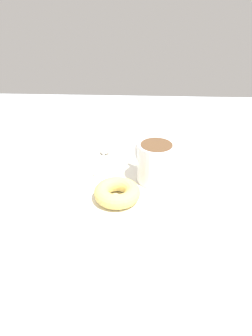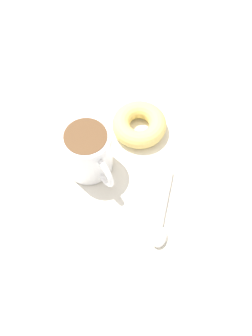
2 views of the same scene
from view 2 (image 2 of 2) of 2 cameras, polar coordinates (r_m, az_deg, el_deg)
ground_plane at (r=80.98cm, az=2.19°, el=0.08°), size 120.00×120.00×2.00cm
napkin at (r=78.97cm, az=-0.00°, el=-0.76°), size 32.46×32.46×0.30cm
coffee_cup at (r=75.99cm, az=-4.78°, el=2.05°), size 10.08×9.07×8.84cm
donut at (r=82.24cm, az=1.51°, el=5.33°), size 9.54×9.54×3.11cm
spoon at (r=74.60cm, az=4.21°, el=-7.00°), size 13.77×3.31×0.90cm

